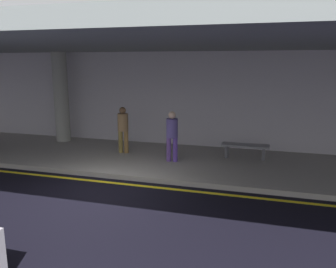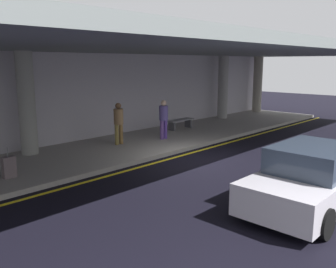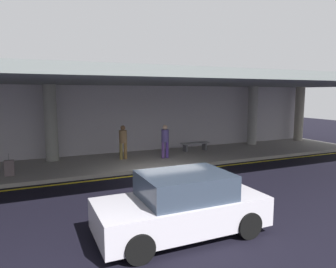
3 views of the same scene
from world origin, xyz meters
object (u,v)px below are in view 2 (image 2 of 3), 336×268
car_silver (311,179)px  bench_metal (180,122)px  support_column_left_mid (27,104)px  person_waiting_for_ride (119,121)px  support_column_center (223,87)px  support_column_right_mid (258,84)px  traveler_with_luggage (164,117)px  suitcase_upright_secondary (9,167)px

car_silver → bench_metal: (5.15, 8.67, -0.21)m
support_column_left_mid → person_waiting_for_ride: size_ratio=2.17×
support_column_center → support_column_right_mid: (4.00, 0.00, 0.00)m
traveler_with_luggage → person_waiting_for_ride: same height
support_column_center → traveler_with_luggage: 7.05m
bench_metal → traveler_with_luggage: bearing=-154.9°
traveler_with_luggage → person_waiting_for_ride: size_ratio=1.00×
car_silver → suitcase_upright_secondary: (-4.11, 7.03, -0.25)m
support_column_center → car_silver: 13.44m
support_column_left_mid → car_silver: support_column_left_mid is taller
car_silver → person_waiting_for_ride: 8.22m
support_column_center → suitcase_upright_secondary: support_column_center is taller
person_waiting_for_ride → bench_metal: person_waiting_for_ride is taller
support_column_center → car_silver: size_ratio=0.89×
car_silver → suitcase_upright_secondary: bearing=-56.2°
support_column_right_mid → bench_metal: bearing=-175.8°
suitcase_upright_secondary → bench_metal: suitcase_upright_secondary is taller
car_silver → traveler_with_luggage: bearing=-107.1°
support_column_center → support_column_right_mid: size_ratio=1.00×
person_waiting_for_ride → car_silver: bearing=88.3°
support_column_left_mid → suitcase_upright_secondary: support_column_left_mid is taller
person_waiting_for_ride → suitcase_upright_secondary: 5.13m
traveler_with_luggage → bench_metal: bearing=61.9°
traveler_with_luggage → suitcase_upright_secondary: traveler_with_luggage is taller
support_column_right_mid → car_silver: 16.54m
traveler_with_luggage → support_column_left_mid: bearing=-161.3°
support_column_left_mid → support_column_center: same height
bench_metal → car_silver: bearing=-120.7°
support_column_left_mid → bench_metal: bearing=-4.7°
suitcase_upright_secondary → person_waiting_for_ride: bearing=-7.6°
support_column_right_mid → bench_metal: size_ratio=2.28×
car_silver → support_column_right_mid: bearing=-142.3°
support_column_center → support_column_right_mid: bearing=0.0°
support_column_center → bench_metal: size_ratio=2.28×
support_column_center → person_waiting_for_ride: bearing=-172.7°
support_column_center → traveler_with_luggage: size_ratio=2.17×
support_column_left_mid → support_column_right_mid: (16.00, 0.00, 0.00)m
support_column_left_mid → person_waiting_for_ride: support_column_left_mid is taller
traveler_with_luggage → suitcase_upright_secondary: (-6.96, -0.55, -0.65)m
traveler_with_luggage → suitcase_upright_secondary: size_ratio=1.87×
support_column_center → suitcase_upright_secondary: bearing=-170.7°
support_column_center → person_waiting_for_ride: (-8.78, -1.12, -0.86)m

